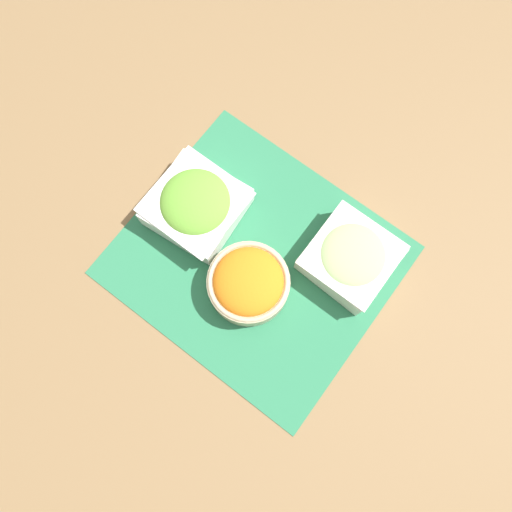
{
  "coord_description": "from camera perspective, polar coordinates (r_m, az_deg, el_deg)",
  "views": [
    {
      "loc": [
        -0.15,
        0.2,
        1.0
      ],
      "look_at": [
        0.0,
        0.0,
        0.03
      ],
      "focal_mm": 35.0,
      "sensor_mm": 36.0,
      "label": 1
    }
  ],
  "objects": [
    {
      "name": "placemat",
      "position": [
        1.03,
        -0.0,
        -0.44
      ],
      "size": [
        0.53,
        0.47,
        0.0
      ],
      "color": "#2D7A51",
      "rests_on": "ground_plane"
    },
    {
      "name": "lettuce_bowl",
      "position": [
        1.03,
        -6.85,
        5.81
      ],
      "size": [
        0.19,
        0.19,
        0.08
      ],
      "color": "white",
      "rests_on": "placemat"
    },
    {
      "name": "carrot_bowl",
      "position": [
        0.98,
        -0.86,
        -3.09
      ],
      "size": [
        0.16,
        0.16,
        0.08
      ],
      "color": "#C6B28E",
      "rests_on": "placemat"
    },
    {
      "name": "cucumber_bowl",
      "position": [
        1.01,
        10.79,
        -0.17
      ],
      "size": [
        0.16,
        0.16,
        0.08
      ],
      "color": "silver",
      "rests_on": "placemat"
    },
    {
      "name": "ground_plane",
      "position": [
        1.03,
        -0.0,
        -0.46
      ],
      "size": [
        3.0,
        3.0,
        0.0
      ],
      "primitive_type": "plane",
      "color": "olive"
    }
  ]
}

